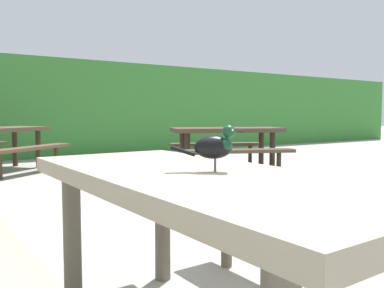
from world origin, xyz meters
TOP-DOWN VIEW (x-y plane):
  - picnic_table_foreground at (-0.11, 0.24)m, footprint 1.71×1.81m
  - bird_grackle at (-0.05, 0.19)m, footprint 0.26×0.17m
  - picnic_table_mid_left at (3.22, 4.20)m, footprint 2.24×2.23m

SIDE VIEW (x-z plane):
  - picnic_table_foreground at x=-0.11m, z-range 0.19..0.93m
  - picnic_table_mid_left at x=3.22m, z-range 0.19..0.93m
  - bird_grackle at x=-0.05m, z-range 0.75..0.94m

